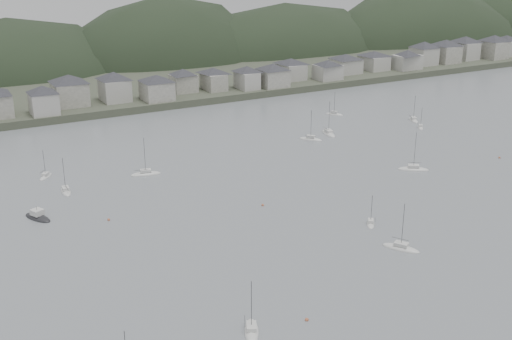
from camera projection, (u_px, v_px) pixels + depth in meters
ground at (462, 328)px, 110.63m from camera, size 900.00×900.00×0.00m
far_shore_land at (67, 62)px, 353.46m from camera, size 900.00×250.00×3.00m
forested_ridge at (89, 92)px, 338.84m from camera, size 851.55×103.94×102.57m
waterfront_town at (238, 75)px, 281.91m from camera, size 451.48×28.46×12.92m
sailboat_lead at (251, 331)px, 109.52m from camera, size 5.80×8.14×10.75m
moored_fleet at (274, 205)px, 162.43m from camera, size 260.87×170.26×12.83m
motor_launch_far at (38, 217)px, 154.93m from camera, size 6.71×9.30×4.09m
mooring_buoys at (202, 227)px, 150.14m from camera, size 172.43×125.14×0.70m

